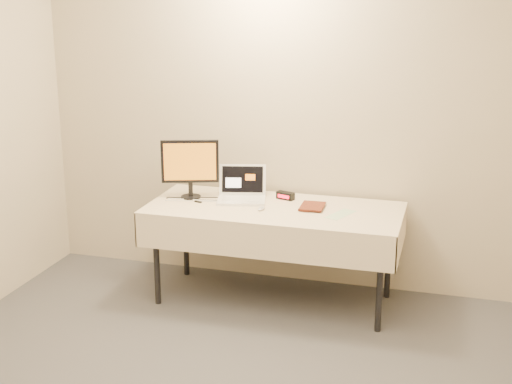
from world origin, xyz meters
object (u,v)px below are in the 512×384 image
(laptop, at_px, (242,192))
(monitor, at_px, (190,164))
(table, at_px, (274,215))
(book, at_px, (301,192))

(laptop, xyz_separation_m, monitor, (-0.39, -0.07, 0.20))
(table, distance_m, monitor, 0.75)
(laptop, distance_m, book, 0.49)
(laptop, height_order, book, laptop)
(table, height_order, book, book)
(laptop, height_order, monitor, monitor)
(table, bearing_deg, monitor, 174.34)
(table, distance_m, book, 0.26)
(table, xyz_separation_m, book, (0.19, 0.05, 0.18))
(book, bearing_deg, monitor, 177.16)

